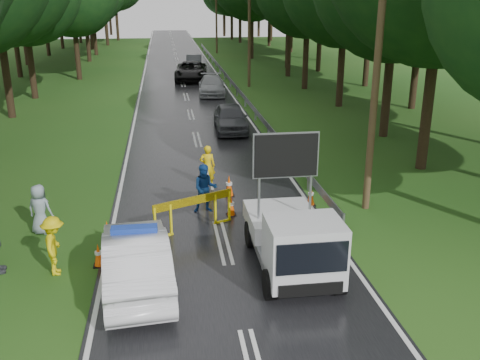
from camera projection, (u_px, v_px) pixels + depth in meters
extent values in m
plane|color=#1F4F16|center=(223.00, 242.00, 15.98)|extent=(160.00, 160.00, 0.00)
cube|color=black|center=(183.00, 84.00, 44.02)|extent=(7.00, 140.00, 0.02)
cylinder|color=gray|center=(343.00, 224.00, 16.35)|extent=(0.12, 0.12, 0.70)
cube|color=gray|center=(227.00, 77.00, 44.34)|extent=(0.05, 60.00, 0.30)
cylinder|color=#4E3A24|center=(378.00, 61.00, 16.89)|extent=(0.24, 0.24, 10.00)
cylinder|color=#4E3A24|center=(249.00, 22.00, 41.20)|extent=(0.24, 0.24, 10.00)
cylinder|color=#4E3A24|center=(216.00, 12.00, 65.51)|extent=(0.24, 0.24, 10.00)
cylinder|color=black|center=(476.00, 145.00, 18.34)|extent=(0.44, 0.44, 4.20)
imported|color=silver|center=(136.00, 260.00, 13.32)|extent=(1.98, 4.66, 1.50)
cube|color=#1938A5|center=(134.00, 230.00, 13.05)|extent=(1.15, 0.41, 0.15)
cube|color=gray|center=(288.00, 245.00, 14.67)|extent=(1.82, 3.82, 0.23)
cube|color=silver|center=(281.00, 220.00, 15.40)|extent=(1.91, 2.18, 0.50)
cube|color=silver|center=(304.00, 251.00, 12.93)|extent=(1.82, 1.46, 1.55)
cube|color=black|center=(312.00, 258.00, 12.17)|extent=(1.68, 0.04, 0.77)
cube|color=black|center=(286.00, 155.00, 14.38)|extent=(1.73, 0.11, 1.18)
cylinder|color=black|center=(270.00, 285.00, 12.89)|extent=(0.26, 0.76, 0.76)
cylinder|color=black|center=(339.00, 280.00, 13.12)|extent=(0.26, 0.76, 0.76)
cylinder|color=black|center=(251.00, 234.00, 15.61)|extent=(0.26, 0.76, 0.76)
cylinder|color=black|center=(308.00, 231.00, 15.84)|extent=(0.26, 0.76, 0.76)
cube|color=yellow|center=(155.00, 224.00, 15.97)|extent=(0.08, 0.08, 1.04)
cube|color=yellow|center=(171.00, 220.00, 16.24)|extent=(0.08, 0.08, 1.04)
cube|color=yellow|center=(215.00, 209.00, 17.03)|extent=(0.08, 0.08, 1.04)
cube|color=yellow|center=(229.00, 206.00, 17.30)|extent=(0.08, 0.08, 1.04)
cube|color=#F2CC00|center=(193.00, 201.00, 16.48)|extent=(2.48, 1.17, 0.26)
imported|color=yellow|center=(208.00, 166.00, 20.38)|extent=(0.61, 0.41, 1.62)
imported|color=#164494|center=(205.00, 188.00, 17.95)|extent=(0.83, 0.65, 1.68)
imported|color=#DAC40B|center=(54.00, 246.00, 13.94)|extent=(0.70, 1.10, 1.61)
imported|color=#8797A2|center=(40.00, 209.00, 16.32)|extent=(0.90, 0.73, 1.59)
imported|color=#42434A|center=(231.00, 118.00, 28.73)|extent=(1.86, 4.29, 1.44)
imported|color=#A2A3A9|center=(212.00, 85.00, 39.24)|extent=(2.21, 4.76, 1.34)
imported|color=black|center=(191.00, 71.00, 45.77)|extent=(3.13, 5.91, 1.58)
imported|color=#44474D|center=(194.00, 62.00, 52.34)|extent=(1.78, 4.33, 1.40)
cube|color=black|center=(99.00, 265.00, 14.57)|extent=(0.31, 0.31, 0.03)
cone|color=#FF5608|center=(98.00, 255.00, 14.47)|extent=(0.26, 0.26, 0.64)
cube|color=black|center=(231.00, 215.00, 17.91)|extent=(0.33, 0.33, 0.03)
cone|color=#FF5608|center=(231.00, 205.00, 17.79)|extent=(0.27, 0.27, 0.68)
cube|color=black|center=(229.00, 196.00, 19.62)|extent=(0.38, 0.38, 0.03)
cone|color=#FF5608|center=(229.00, 185.00, 19.49)|extent=(0.31, 0.31, 0.78)
cube|color=black|center=(108.00, 241.00, 15.99)|extent=(0.32, 0.32, 0.03)
cone|color=#FF5608|center=(107.00, 231.00, 15.88)|extent=(0.27, 0.27, 0.67)
cube|color=black|center=(310.00, 205.00, 18.79)|extent=(0.33, 0.33, 0.03)
cone|color=#FF5608|center=(311.00, 195.00, 18.67)|extent=(0.27, 0.27, 0.68)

